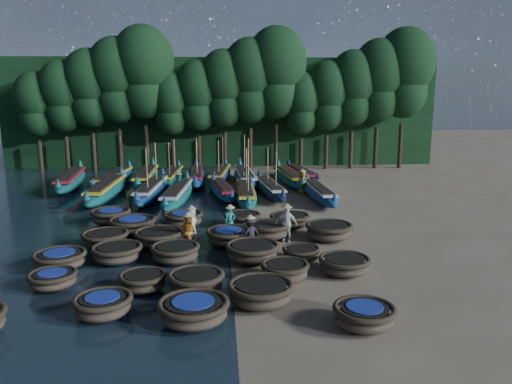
{
  "coord_description": "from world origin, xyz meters",
  "views": [
    {
      "loc": [
        -0.44,
        -24.57,
        7.37
      ],
      "look_at": [
        1.71,
        4.05,
        1.3
      ],
      "focal_mm": 35.0,
      "sensor_mm": 36.0,
      "label": 1
    }
  ],
  "objects": [
    {
      "name": "tree_4",
      "position": [
        -6.8,
        20.0,
        8.67
      ],
      "size": [
        5.34,
        5.34,
        12.58
      ],
      "color": "black",
      "rests_on": "ground"
    },
    {
      "name": "long_boat_9",
      "position": [
        -11.42,
        12.66,
        0.6
      ],
      "size": [
        2.38,
        8.94,
        1.58
      ],
      "rotation": [
        0.0,
        0.0,
        0.09
      ],
      "color": "#105B59",
      "rests_on": "ground"
    },
    {
      "name": "long_boat_11",
      "position": [
        -6.01,
        13.45,
        0.59
      ],
      "size": [
        1.56,
        8.81,
        1.55
      ],
      "rotation": [
        0.0,
        0.0,
        -0.0
      ],
      "color": "#105B59",
      "rests_on": "ground"
    },
    {
      "name": "coracle_20",
      "position": [
        -6.37,
        2.22,
        0.48
      ],
      "size": [
        2.33,
        2.33,
        0.83
      ],
      "rotation": [
        0.0,
        0.0,
        0.18
      ],
      "color": "brown",
      "rests_on": "ground"
    },
    {
      "name": "coracle_8",
      "position": [
        2.04,
        -6.51,
        0.42
      ],
      "size": [
        1.91,
        1.91,
        0.74
      ],
      "rotation": [
        0.0,
        0.0,
        -0.1
      ],
      "color": "brown",
      "rests_on": "ground"
    },
    {
      "name": "long_boat_10",
      "position": [
        -8.38,
        12.99,
        0.57
      ],
      "size": [
        2.55,
        8.42,
        1.49
      ],
      "rotation": [
        0.0,
        0.0,
        -0.13
      ],
      "color": "navy",
      "rests_on": "ground"
    },
    {
      "name": "tree_5",
      "position": [
        -4.5,
        20.0,
        5.97
      ],
      "size": [
        3.68,
        3.68,
        8.68
      ],
      "color": "black",
      "rests_on": "ground"
    },
    {
      "name": "coracle_12",
      "position": [
        -2.36,
        -4.09,
        0.44
      ],
      "size": [
        2.11,
        2.11,
        0.78
      ],
      "rotation": [
        0.0,
        0.0,
        -0.09
      ],
      "color": "brown",
      "rests_on": "ground"
    },
    {
      "name": "coracle_5",
      "position": [
        -6.67,
        -6.6,
        0.37
      ],
      "size": [
        1.86,
        1.86,
        0.64
      ],
      "rotation": [
        0.0,
        0.0,
        0.11
      ],
      "color": "brown",
      "rests_on": "ground"
    },
    {
      "name": "fisherman_1",
      "position": [
        0.07,
        -0.67,
        0.91
      ],
      "size": [
        0.69,
        0.58,
        1.8
      ],
      "rotation": [
        0.0,
        0.0,
        0.41
      ],
      "color": "#1A6E69",
      "rests_on": "ground"
    },
    {
      "name": "coracle_9",
      "position": [
        4.51,
        -5.98,
        0.41
      ],
      "size": [
        2.47,
        2.47,
        0.71
      ],
      "rotation": [
        0.0,
        0.0,
        0.33
      ],
      "color": "brown",
      "rests_on": "ground"
    },
    {
      "name": "tree_3",
      "position": [
        -9.1,
        20.0,
        8.0
      ],
      "size": [
        4.92,
        4.92,
        11.6
      ],
      "color": "black",
      "rests_on": "ground"
    },
    {
      "name": "tree_7",
      "position": [
        0.1,
        20.0,
        7.32
      ],
      "size": [
        4.51,
        4.51,
        10.63
      ],
      "color": "black",
      "rests_on": "ground"
    },
    {
      "name": "tree_14",
      "position": [
        16.2,
        20.0,
        8.67
      ],
      "size": [
        5.34,
        5.34,
        12.58
      ],
      "color": "black",
      "rests_on": "ground"
    },
    {
      "name": "coracle_7",
      "position": [
        -1.33,
        -7.55,
        0.48
      ],
      "size": [
        2.28,
        2.28,
        0.83
      ],
      "rotation": [
        0.0,
        0.0,
        -0.23
      ],
      "color": "brown",
      "rests_on": "ground"
    },
    {
      "name": "coracle_16",
      "position": [
        -3.29,
        -1.97,
        0.47
      ],
      "size": [
        2.54,
        2.54,
        0.82
      ],
      "rotation": [
        0.0,
        0.0,
        0.2
      ],
      "color": "brown",
      "rests_on": "ground"
    },
    {
      "name": "long_boat_14",
      "position": [
        -0.37,
        14.32,
        0.54
      ],
      "size": [
        2.41,
        8.01,
        3.43
      ],
      "rotation": [
        0.0,
        0.0,
        -0.13
      ],
      "color": "navy",
      "rests_on": "ground"
    },
    {
      "name": "coracle_10",
      "position": [
        -7.04,
        -4.53,
        0.42
      ],
      "size": [
        2.6,
        2.6,
        0.72
      ],
      "rotation": [
        0.0,
        0.0,
        0.36
      ],
      "color": "brown",
      "rests_on": "ground"
    },
    {
      "name": "coracle_24",
      "position": [
        3.27,
        0.84,
        0.42
      ],
      "size": [
        2.22,
        2.22,
        0.74
      ],
      "rotation": [
        0.0,
        0.0,
        0.12
      ],
      "color": "brown",
      "rests_on": "ground"
    },
    {
      "name": "long_boat_12",
      "position": [
        -4.12,
        13.96,
        0.53
      ],
      "size": [
        1.93,
        7.88,
        3.36
      ],
      "rotation": [
        0.0,
        0.0,
        -0.07
      ],
      "color": "#105B59",
      "rests_on": "ground"
    },
    {
      "name": "fisherman_2",
      "position": [
        -1.9,
        -2.25,
        0.88
      ],
      "size": [
        1.01,
        0.99,
        1.85
      ],
      "rotation": [
        0.0,
        0.0,
        2.46
      ],
      "color": "#B76C18",
      "rests_on": "ground"
    },
    {
      "name": "long_boat_7",
      "position": [
        3.03,
        8.86,
        0.51
      ],
      "size": [
        2.23,
        7.56,
        3.23
      ],
      "rotation": [
        0.0,
        0.0,
        0.12
      ],
      "color": "#0F1C38",
      "rests_on": "ground"
    },
    {
      "name": "tree_11",
      "position": [
        9.3,
        20.0,
        6.65
      ],
      "size": [
        4.09,
        4.09,
        9.65
      ],
      "color": "black",
      "rests_on": "ground"
    },
    {
      "name": "coracle_2",
      "position": [
        -1.32,
        -9.84,
        0.45
      ],
      "size": [
        2.35,
        2.35,
        0.78
      ],
      "rotation": [
        0.0,
        0.0,
        0.1
      ],
      "color": "brown",
      "rests_on": "ground"
    },
    {
      "name": "coracle_21",
      "position": [
        -4.88,
        0.36,
        0.47
      ],
      "size": [
        2.39,
        2.39,
        0.82
      ],
      "rotation": [
        0.0,
        0.0,
        -0.01
      ],
      "color": "brown",
      "rests_on": "ground"
    },
    {
      "name": "long_boat_13",
      "position": [
        -2.24,
        13.91,
        0.54
      ],
      "size": [
        1.69,
        8.08,
        3.43
      ],
      "rotation": [
        0.0,
        0.0,
        0.03
      ],
      "color": "navy",
      "rests_on": "ground"
    },
    {
      "name": "long_boat_5",
      "position": [
        -0.25,
        8.76,
        0.49
      ],
      "size": [
        2.4,
        7.18,
        1.28
      ],
      "rotation": [
        0.0,
        0.0,
        0.16
      ],
      "color": "navy",
      "rests_on": "ground"
    },
    {
      "name": "long_boat_3",
      "position": [
        -4.97,
        8.49,
        0.58
      ],
      "size": [
        2.19,
        8.54,
        3.64
      ],
      "rotation": [
        0.0,
        0.0,
        -0.08
      ],
      "color": "navy",
      "rests_on": "ground"
    },
    {
      "name": "coracle_11",
      "position": [
        -4.83,
        -3.92,
        0.43
      ],
      "size": [
        2.17,
        2.17,
        0.76
      ],
      "rotation": [
        0.0,
        0.0,
        0.01
      ],
      "color": "brown",
      "rests_on": "ground"
    },
    {
      "name": "coracle_18",
      "position": [
        1.97,
        -1.0,
        0.46
      ],
      "size": [
        2.63,
        2.63,
        0.8
      ],
      "rotation": [
        0.0,
        0.0,
        0.43
      ],
      "color": "brown",
      "rests_on": "ground"
    },
    {
      "name": "tree_10",
      "position": [
        7.0,
        20.0,
        5.97
      ],
      "size": [
        3.68,
        3.68,
        8.68
      ],
      "color": "black",
      "rests_on": "ground"
    },
    {
      "name": "coracle_22",
      "position": [
        -2.39,
        1.42,
        0.46
      ],
      "size": [
        2.44,
        2.44,
        0.8
      ],
      "rotation": [
        0.0,
        0.0,
        -0.29
      ],
      "color": "brown",
      "rests_on": "ground"
    },
    {
      "name": "tree_8",
      "position": [
        2.4,
        20.0,
        8.0
      ],
      "size": [
        4.92,
        4.92,
        11.6
      ],
      "color": "black",
      "rests_on": "ground"
    },
    {
      "name": "tree_13",
      "position": [
        13.9,
        20.0,
        8.0
      ],
      "size": [
        4.92,
        4.92,
        11.6
      ],
      "color": "black",
      "rests_on": "ground"
    },
    {
      "name": "tree_9",
      "position": [
        4.7,
        20.0,
        8.67
      ],
      "size": [
        5.34,
        5.34,
        12.58
      ],
      "color": "black",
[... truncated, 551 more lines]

